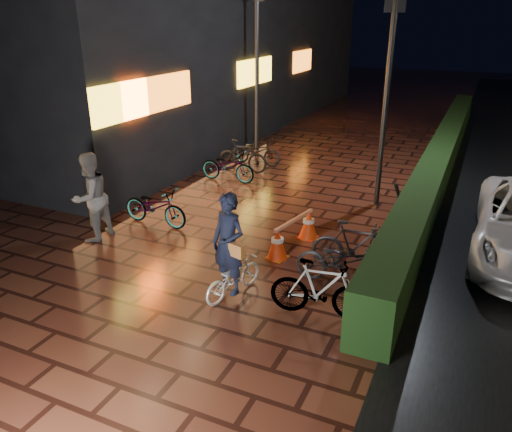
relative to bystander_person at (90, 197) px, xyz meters
The scene contains 11 objects.
ground 3.11m from the bystander_person, ahead, with size 80.00×80.00×0.00m, color #381911.
hedge 10.46m from the bystander_person, 53.37° to the left, with size 0.70×20.00×1.00m, color black.
bystander_person is the anchor object (origin of this frame).
storefront_block 14.03m from the bystander_person, 118.91° to the left, with size 12.09×22.00×9.00m.
lamp_post_hedge 7.08m from the bystander_person, 42.41° to the left, with size 0.47×0.18×4.86m.
lamp_post_sf 8.63m from the bystander_person, 89.97° to the left, with size 0.50×0.16×5.25m.
cyclist 3.88m from the bystander_person, 13.28° to the right, with size 0.79×1.38×1.87m.
traffic_barrier 4.32m from the bystander_person, 18.62° to the left, with size 0.65×1.60×0.65m.
cart_assembly 6.95m from the bystander_person, 29.87° to the left, with size 0.70×0.59×1.09m.
parked_bikes_storefront 4.66m from the bystander_person, 80.87° to the left, with size 1.72×6.09×0.97m.
parked_bikes_hedge 5.39m from the bystander_person, ahead, with size 1.75×2.41×0.97m.
Camera 1 is at (4.32, -7.86, 4.48)m, focal length 35.00 mm.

